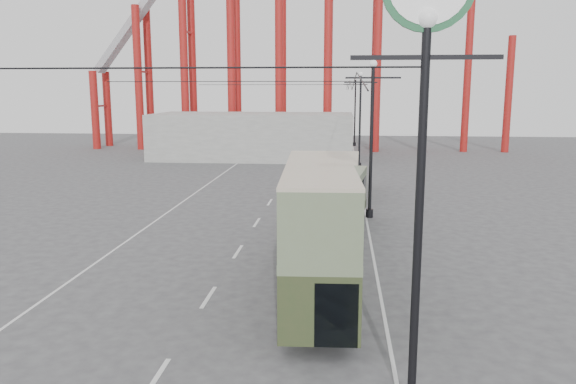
# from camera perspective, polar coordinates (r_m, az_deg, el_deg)

# --- Properties ---
(ground) EXTENTS (160.00, 160.00, 0.00)m
(ground) POSITION_cam_1_polar(r_m,az_deg,el_deg) (17.68, -7.93, -15.28)
(ground) COLOR #444446
(ground) RESTS_ON ground
(road_markings) EXTENTS (12.52, 120.00, 0.01)m
(road_markings) POSITION_cam_1_polar(r_m,az_deg,el_deg) (36.31, -2.11, -1.76)
(road_markings) COLOR silver
(road_markings) RESTS_ON ground
(lamp_post_near) EXTENTS (3.20, 0.44, 10.80)m
(lamp_post_near) POSITION_cam_1_polar(r_m,az_deg,el_deg) (12.61, 13.73, 11.15)
(lamp_post_near) COLOR black
(lamp_post_near) RESTS_ON ground
(lamp_post_mid) EXTENTS (3.20, 0.44, 9.32)m
(lamp_post_mid) POSITION_cam_1_polar(r_m,az_deg,el_deg) (33.66, 8.46, 5.23)
(lamp_post_mid) COLOR black
(lamp_post_mid) RESTS_ON ground
(lamp_post_far) EXTENTS (3.20, 0.44, 9.32)m
(lamp_post_far) POSITION_cam_1_polar(r_m,az_deg,el_deg) (55.59, 7.32, 7.24)
(lamp_post_far) COLOR black
(lamp_post_far) RESTS_ON ground
(lamp_post_distant) EXTENTS (3.20, 0.44, 9.32)m
(lamp_post_distant) POSITION_cam_1_polar(r_m,az_deg,el_deg) (77.56, 6.82, 8.11)
(lamp_post_distant) COLOR black
(lamp_post_distant) RESTS_ON ground
(fairground_shed) EXTENTS (22.00, 10.00, 5.00)m
(fairground_shed) POSITION_cam_1_polar(r_m,az_deg,el_deg) (63.46, -3.50, 5.71)
(fairground_shed) COLOR gray
(fairground_shed) RESTS_ON ground
(double_decker_bus) EXTENTS (2.79, 9.48, 5.04)m
(double_decker_bus) POSITION_cam_1_polar(r_m,az_deg,el_deg) (19.96, 3.16, -3.57)
(double_decker_bus) COLOR #344123
(double_decker_bus) RESTS_ON ground
(single_decker_green) EXTENTS (3.94, 11.05, 3.06)m
(single_decker_green) POSITION_cam_1_polar(r_m,az_deg,el_deg) (29.52, 4.62, -1.20)
(single_decker_green) COLOR #6C7A59
(single_decker_green) RESTS_ON ground
(single_decker_cream) EXTENTS (2.57, 8.93, 2.75)m
(single_decker_cream) POSITION_cam_1_polar(r_m,az_deg,el_deg) (41.25, 5.56, 1.85)
(single_decker_cream) COLOR beige
(single_decker_cream) RESTS_ON ground
(pedestrian) EXTENTS (0.74, 0.53, 1.93)m
(pedestrian) POSITION_cam_1_polar(r_m,az_deg,el_deg) (23.02, -0.14, -6.45)
(pedestrian) COLOR black
(pedestrian) RESTS_ON ground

